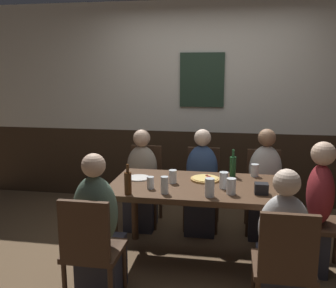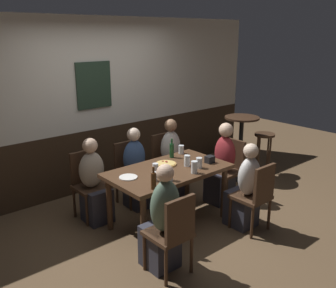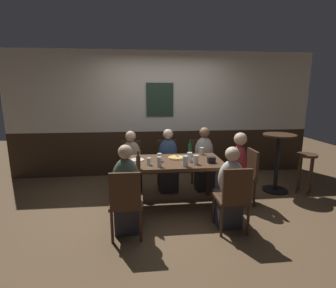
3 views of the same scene
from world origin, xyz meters
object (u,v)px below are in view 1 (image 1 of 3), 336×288
tumbler_water (231,187)px  condiment_caddy (261,189)px  person_right_near (281,256)px  highball_clear (255,171)px  chair_head_east (332,218)px  pint_glass_stout (224,181)px  person_head_east (312,218)px  plate_white_large (139,178)px  beer_glass_tall (165,186)px  beer_bottle_green (233,166)px  chair_left_far (145,180)px  person_mid_far (201,189)px  pint_glass_amber (150,183)px  person_right_far (264,192)px  beer_bottle_brown (128,182)px  person_left_far (141,187)px  tumbler_short (173,177)px  dining_table (195,194)px  beer_glass_half (210,189)px  chair_left_near (91,247)px  person_left_near (99,239)px  chair_right_far (263,186)px  pizza (205,179)px  chair_right_near (284,263)px  chair_mid_far (202,183)px

tumbler_water → condiment_caddy: bearing=11.2°
person_right_near → highball_clear: 1.09m
chair_head_east → pint_glass_stout: 0.98m
person_head_east → plate_white_large: person_head_east is taller
beer_glass_tall → beer_bottle_green: bearing=47.6°
chair_left_far → highball_clear: 1.33m
person_mid_far → pint_glass_amber: (-0.37, -0.87, 0.32)m
person_right_far → beer_bottle_brown: 1.62m
person_right_near → tumbler_water: size_ratio=8.25×
person_left_far → pint_glass_stout: bearing=-39.3°
chair_left_far → highball_clear: (1.20, -0.50, 0.30)m
person_head_east → tumbler_short: 1.26m
beer_bottle_green → beer_bottle_brown: 1.08m
dining_table → beer_glass_half: beer_glass_half is taller
chair_left_far → chair_left_near: same height
person_left_near → chair_left_near: bearing=-90.0°
plate_white_large → beer_glass_half: bearing=-29.8°
person_head_east → chair_right_far: bearing=112.2°
pizza → pint_glass_amber: size_ratio=2.59×
person_left_near → person_right_near: 1.34m
pizza → plate_white_large: (-0.62, -0.05, -0.01)m
chair_right_near → beer_bottle_green: bearing=106.5°
beer_glass_half → beer_bottle_brown: size_ratio=0.60×
chair_mid_far → plate_white_large: chair_mid_far is taller
chair_left_far → person_right_near: (1.34, -1.52, -0.04)m
tumbler_short → condiment_caddy: size_ratio=1.09×
chair_head_east → person_right_far: size_ratio=0.77×
pint_glass_stout → dining_table: bearing=164.0°
chair_right_near → highball_clear: size_ratio=7.38×
plate_white_large → pizza: bearing=5.1°
dining_table → person_mid_far: 0.70m
chair_right_near → tumbler_short: bearing=135.9°
chair_left_far → beer_bottle_brown: beer_bottle_brown is taller
person_head_east → tumbler_water: person_head_east is taller
tumbler_short → chair_left_far: bearing=118.8°
person_right_near → condiment_caddy: person_right_near is taller
highball_clear → beer_glass_tall: bearing=-139.9°
pizza → person_left_far: bearing=144.0°
pint_glass_stout → beer_bottle_green: beer_bottle_green is taller
highball_clear → beer_bottle_green: beer_bottle_green is taller
chair_left_near → person_mid_far: (0.67, 1.52, -0.03)m
chair_mid_far → pint_glass_amber: 1.14m
chair_left_near → pint_glass_stout: pint_glass_stout is taller
condiment_caddy → tumbler_short: bearing=167.0°
person_right_near → plate_white_large: (-1.21, 0.76, 0.29)m
pint_glass_amber → person_mid_far: bearing=66.8°
beer_glass_tall → condiment_caddy: 0.80m
tumbler_water → beer_bottle_green: (0.01, 0.53, 0.05)m
chair_left_far → tumbler_short: 1.00m
highball_clear → pint_glass_amber: bearing=-149.4°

